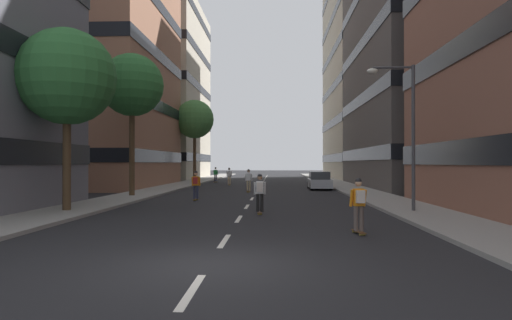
% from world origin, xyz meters
% --- Properties ---
extents(ground_plane, '(185.87, 185.87, 0.00)m').
position_xyz_m(ground_plane, '(0.00, 30.98, 0.00)').
color(ground_plane, black).
extents(sidewalk_left, '(3.04, 85.19, 0.14)m').
position_xyz_m(sidewalk_left, '(-7.94, 34.85, 0.07)').
color(sidewalk_left, gray).
rests_on(sidewalk_left, ground_plane).
extents(sidewalk_right, '(3.04, 85.19, 0.14)m').
position_xyz_m(sidewalk_right, '(7.94, 34.85, 0.07)').
color(sidewalk_right, gray).
rests_on(sidewalk_right, ground_plane).
extents(lane_markings, '(0.16, 72.20, 0.01)m').
position_xyz_m(lane_markings, '(0.00, 33.00, 0.00)').
color(lane_markings, silver).
rests_on(lane_markings, ground_plane).
extents(building_left_mid, '(16.18, 17.92, 28.53)m').
position_xyz_m(building_left_mid, '(-17.49, 31.77, 14.35)').
color(building_left_mid, '#9E6B51').
rests_on(building_left_mid, ground_plane).
extents(building_left_far, '(16.18, 20.15, 25.19)m').
position_xyz_m(building_left_far, '(-17.49, 53.90, 12.69)').
color(building_left_far, '#BCB29E').
rests_on(building_left_far, ground_plane).
extents(building_right_mid, '(16.18, 21.77, 30.47)m').
position_xyz_m(building_right_mid, '(17.49, 31.77, 15.33)').
color(building_right_mid, '#4C4744').
rests_on(building_right_mid, ground_plane).
extents(building_right_far, '(16.18, 22.05, 34.27)m').
position_xyz_m(building_right_far, '(17.49, 53.90, 17.23)').
color(building_right_far, '#B2A893').
rests_on(building_right_far, ground_plane).
extents(parked_car_near, '(1.82, 4.40, 1.52)m').
position_xyz_m(parked_car_near, '(5.22, 28.04, 0.70)').
color(parked_car_near, '#B2B7BF').
rests_on(parked_car_near, ground_plane).
extents(street_tree_near, '(4.48, 4.48, 9.46)m').
position_xyz_m(street_tree_near, '(-7.94, 41.22, 7.33)').
color(street_tree_near, '#4C3823').
rests_on(street_tree_near, sidewalk_left).
extents(street_tree_mid, '(4.34, 4.34, 8.19)m').
position_xyz_m(street_tree_mid, '(-7.94, 9.77, 6.13)').
color(street_tree_mid, '#4C3823').
rests_on(street_tree_mid, sidewalk_left).
extents(street_tree_far, '(4.11, 4.11, 9.30)m').
position_xyz_m(street_tree_far, '(-7.94, 18.79, 7.34)').
color(street_tree_far, '#4C3823').
rests_on(street_tree_far, sidewalk_left).
extents(streetlamp_right, '(2.13, 0.30, 6.50)m').
position_xyz_m(streetlamp_right, '(7.27, 10.23, 4.14)').
color(streetlamp_right, '#3F3F44').
rests_on(streetlamp_right, sidewalk_right).
extents(skater_0, '(0.56, 0.92, 1.78)m').
position_xyz_m(skater_0, '(4.12, 4.40, 1.02)').
color(skater_0, brown).
rests_on(skater_0, ground_plane).
extents(skater_1, '(0.54, 0.90, 1.78)m').
position_xyz_m(skater_1, '(0.79, 9.75, 1.02)').
color(skater_1, brown).
rests_on(skater_1, ground_plane).
extents(skater_2, '(0.53, 0.90, 1.78)m').
position_xyz_m(skater_2, '(-3.33, 16.67, 1.02)').
color(skater_2, brown).
rests_on(skater_2, ground_plane).
extents(skater_3, '(0.57, 0.92, 1.78)m').
position_xyz_m(skater_3, '(-5.48, 41.22, 0.98)').
color(skater_3, brown).
rests_on(skater_3, ground_plane).
extents(skater_4, '(0.55, 0.91, 1.78)m').
position_xyz_m(skater_4, '(-0.60, 24.26, 0.98)').
color(skater_4, brown).
rests_on(skater_4, ground_plane).
extents(skater_5, '(0.56, 0.92, 1.78)m').
position_xyz_m(skater_5, '(-3.21, 34.90, 0.98)').
color(skater_5, brown).
rests_on(skater_5, ground_plane).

